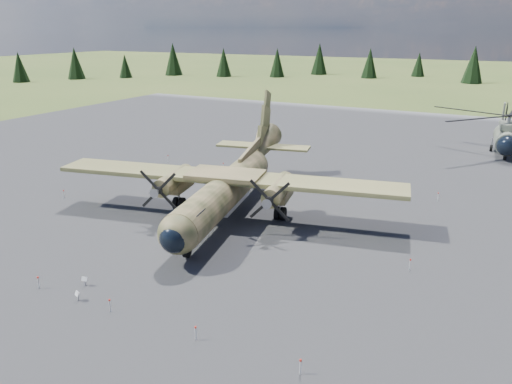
% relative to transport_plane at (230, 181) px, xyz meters
% --- Properties ---
extents(ground, '(500.00, 500.00, 0.00)m').
position_rel_transport_plane_xyz_m(ground, '(0.16, -4.17, -2.91)').
color(ground, '#585F2A').
rests_on(ground, ground).
extents(apron, '(120.00, 120.00, 0.04)m').
position_rel_transport_plane_xyz_m(apron, '(0.16, 5.83, -2.91)').
color(apron, '#5D5D62').
rests_on(apron, ground).
extents(transport_plane, '(30.64, 27.52, 10.12)m').
position_rel_transport_plane_xyz_m(transport_plane, '(0.00, 0.00, 0.00)').
color(transport_plane, '#3E4223').
rests_on(transport_plane, ground).
extents(helicopter_near, '(22.45, 25.45, 5.32)m').
position_rel_transport_plane_xyz_m(helicopter_near, '(21.01, 35.37, 0.86)').
color(helicopter_near, slate).
rests_on(helicopter_near, ground).
extents(info_placard_left, '(0.43, 0.25, 0.64)m').
position_rel_transport_plane_xyz_m(info_placard_left, '(-1.51, -16.04, -2.48)').
color(info_placard_left, gray).
rests_on(info_placard_left, ground).
extents(info_placard_right, '(0.44, 0.30, 0.64)m').
position_rel_transport_plane_xyz_m(info_placard_right, '(-0.51, -17.63, -2.48)').
color(info_placard_right, gray).
rests_on(info_placard_right, ground).
extents(barrier_fence, '(33.12, 29.62, 0.85)m').
position_rel_transport_plane_xyz_m(barrier_fence, '(-0.30, -4.25, -2.40)').
color(barrier_fence, silver).
rests_on(barrier_fence, ground).
extents(treeline, '(299.36, 296.19, 10.94)m').
position_rel_transport_plane_xyz_m(treeline, '(0.63, 2.02, 1.92)').
color(treeline, black).
rests_on(treeline, ground).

